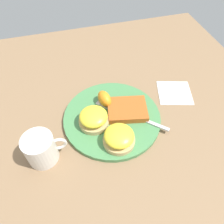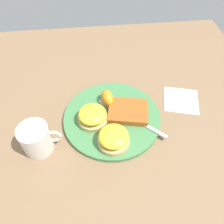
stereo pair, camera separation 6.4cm
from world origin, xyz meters
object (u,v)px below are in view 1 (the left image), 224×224
sandwich_benedict_right (119,138)px  orange_wedge (104,99)px  fork (127,113)px  sandwich_benedict_left (94,118)px  cup (41,149)px  hashbrown_patty (127,109)px

sandwich_benedict_right → orange_wedge: 0.15m
fork → orange_wedge: bearing=132.9°
orange_wedge → sandwich_benedict_left: bearing=-126.1°
fork → cup: (-0.25, -0.07, 0.03)m
sandwich_benedict_right → hashbrown_patty: bearing=60.5°
sandwich_benedict_left → hashbrown_patty: size_ratio=0.75×
sandwich_benedict_right → hashbrown_patty: sandwich_benedict_right is taller
cup → sandwich_benedict_left: bearing=23.2°
orange_wedge → fork: (0.05, -0.06, -0.02)m
orange_wedge → fork: orange_wedge is taller
sandwich_benedict_left → orange_wedge: sandwich_benedict_left is taller
orange_wedge → sandwich_benedict_right: bearing=-89.1°
sandwich_benedict_left → orange_wedge: bearing=53.9°
sandwich_benedict_left → cup: (-0.15, -0.06, 0.01)m
hashbrown_patty → fork: size_ratio=0.63×
sandwich_benedict_right → fork: sandwich_benedict_right is taller
hashbrown_patty → fork: bearing=-119.4°
cup → fork: bearing=16.2°
sandwich_benedict_right → orange_wedge: (-0.00, 0.15, -0.00)m
fork → cup: 0.27m
sandwich_benedict_left → sandwich_benedict_right: bearing=-57.7°
sandwich_benedict_left → sandwich_benedict_right: (0.05, -0.08, 0.00)m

